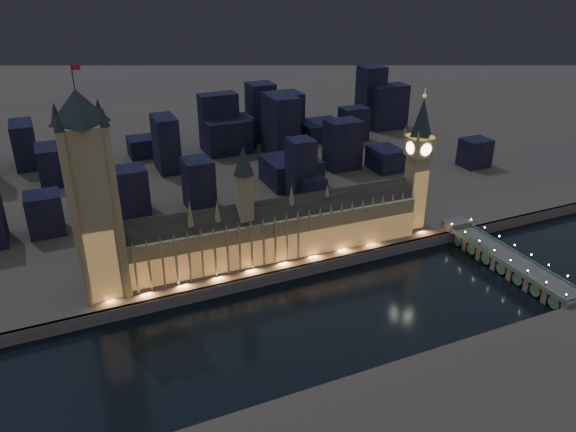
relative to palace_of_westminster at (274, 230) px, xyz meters
name	(u,v)px	position (x,y,z in m)	size (l,w,h in m)	color
ground_plane	(318,313)	(2.35, -61.75, -26.37)	(2000.00, 2000.00, 0.00)	black
north_bank	(144,105)	(2.35, 458.25, -22.37)	(2000.00, 960.00, 8.00)	#453B3F
embankment_wall	(290,274)	(2.35, -20.75, -22.37)	(2000.00, 2.50, 8.00)	#464749
palace_of_westminster	(274,230)	(0.00, 0.00, 0.00)	(202.00, 27.67, 78.00)	#877D55
victoria_tower	(91,188)	(-107.65, 0.18, 47.38)	(31.68, 31.68, 132.09)	#877D55
elizabeth_tower	(419,153)	(110.35, 0.17, 37.76)	(18.00, 18.00, 101.00)	#877D55
westminster_bridge	(503,260)	(137.59, -65.20, -20.38)	(18.30, 113.00, 15.90)	#464749
city_backdrop	(231,139)	(33.68, 185.44, 4.60)	(456.06, 215.63, 86.44)	black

